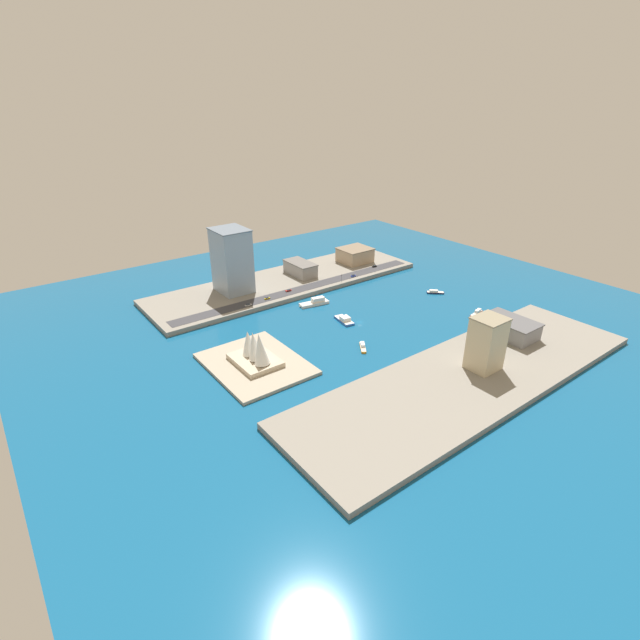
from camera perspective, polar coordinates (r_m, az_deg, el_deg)
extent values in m
plane|color=#145684|center=(344.18, 4.78, -0.27)|extent=(440.00, 440.00, 0.00)
cube|color=gray|center=(288.59, 17.45, -6.55)|extent=(70.00, 240.00, 3.54)
cube|color=gray|center=(413.24, -3.99, 4.56)|extent=(70.00, 240.00, 3.54)
cube|color=#A89E89|center=(292.40, -7.73, -5.22)|extent=(65.43, 52.45, 2.00)
cube|color=#38383D|center=(393.90, -2.07, 3.81)|extent=(11.86, 228.00, 0.15)
cube|color=silver|center=(371.32, -0.71, 2.00)|extent=(10.95, 24.12, 2.08)
cone|color=silver|center=(366.46, -2.41, 1.64)|extent=(2.16, 2.16, 1.88)
cube|color=white|center=(371.61, -0.25, 2.48)|extent=(6.02, 10.82, 3.40)
cube|color=beige|center=(370.88, -0.71, 2.15)|extent=(10.51, 23.16, 0.10)
cube|color=blue|center=(344.59, 2.91, -0.04)|extent=(19.06, 9.90, 1.50)
cone|color=blue|center=(351.98, 2.12, 0.55)|extent=(1.55, 1.55, 1.35)
cube|color=white|center=(342.68, 3.02, 0.19)|extent=(7.38, 6.90, 2.70)
cube|color=beige|center=(344.25, 2.91, 0.08)|extent=(18.30, 9.50, 0.10)
cube|color=red|center=(373.41, 18.21, 0.72)|extent=(5.93, 15.48, 1.35)
cone|color=red|center=(366.68, 17.68, 0.34)|extent=(1.43, 1.43, 1.22)
cube|color=white|center=(374.79, 18.40, 1.07)|extent=(3.65, 6.67, 1.97)
cube|color=beige|center=(373.12, 18.23, 0.82)|extent=(5.70, 14.86, 0.10)
cube|color=#1E284C|center=(404.42, 13.65, 3.21)|extent=(12.19, 12.92, 1.21)
cone|color=#1E284C|center=(405.61, 14.66, 3.16)|extent=(1.53, 1.53, 1.09)
cube|color=white|center=(403.66, 13.45, 3.41)|extent=(6.63, 6.94, 1.65)
cube|color=beige|center=(404.18, 13.66, 3.30)|extent=(11.70, 12.40, 0.10)
cube|color=orange|center=(309.26, 5.15, -3.32)|extent=(12.87, 10.38, 1.26)
cone|color=orange|center=(303.10, 5.30, -3.97)|extent=(1.58, 1.58, 1.14)
cube|color=white|center=(310.00, 5.12, -2.92)|extent=(6.06, 5.29, 1.84)
cube|color=beige|center=(308.93, 5.15, -3.21)|extent=(12.36, 9.96, 0.10)
cube|color=#C6B793|center=(289.22, 19.29, -2.75)|extent=(15.73, 17.35, 31.59)
cube|color=gray|center=(282.30, 19.76, 0.15)|extent=(16.35, 18.04, 0.80)
cube|color=#8C9EB2|center=(387.05, -10.50, 6.95)|extent=(28.24, 24.20, 50.38)
cube|color=slate|center=(379.84, -10.81, 10.61)|extent=(29.37, 25.16, 0.80)
cube|color=gray|center=(423.52, -2.37, 6.15)|extent=(30.77, 16.16, 10.67)
cube|color=slate|center=(421.65, -2.39, 6.89)|extent=(32.00, 16.81, 0.80)
cube|color=gray|center=(339.00, 21.75, -0.90)|extent=(33.79, 21.31, 10.65)
cube|color=#59595C|center=(336.66, 21.91, -0.02)|extent=(35.14, 22.16, 0.80)
cube|color=tan|center=(457.82, 4.20, 7.73)|extent=(24.91, 27.70, 12.52)
cube|color=#7C6B55|center=(455.83, 4.23, 8.53)|extent=(25.91, 28.80, 0.80)
cylinder|color=black|center=(376.04, -6.19, 2.65)|extent=(0.26, 0.64, 0.64)
cylinder|color=black|center=(374.86, -6.07, 2.58)|extent=(0.26, 0.64, 0.64)
cylinder|color=black|center=(374.54, -6.60, 2.53)|extent=(0.26, 0.64, 0.64)
cylinder|color=black|center=(373.35, -6.48, 2.46)|extent=(0.26, 0.64, 0.64)
cube|color=yellow|center=(374.59, -6.34, 2.59)|extent=(1.76, 4.57, 0.73)
cube|color=#262D38|center=(374.24, -6.37, 2.67)|extent=(1.53, 2.57, 0.51)
cylinder|color=black|center=(421.96, 4.10, 5.33)|extent=(0.27, 0.65, 0.64)
cylinder|color=black|center=(420.84, 4.25, 5.27)|extent=(0.27, 0.65, 0.64)
cylinder|color=black|center=(419.91, 3.77, 5.24)|extent=(0.27, 0.65, 0.64)
cylinder|color=black|center=(418.79, 3.92, 5.18)|extent=(0.27, 0.65, 0.64)
cube|color=blue|center=(420.25, 4.01, 5.30)|extent=(1.94, 4.64, 0.89)
cube|color=#262D38|center=(419.85, 3.99, 5.39)|extent=(1.67, 2.61, 0.60)
cylinder|color=black|center=(365.84, -8.40, 1.84)|extent=(0.26, 0.64, 0.64)
cylinder|color=black|center=(364.44, -8.27, 1.76)|extent=(0.26, 0.64, 0.64)
cylinder|color=black|center=(364.34, -8.89, 1.71)|extent=(0.26, 0.64, 0.64)
cylinder|color=black|center=(362.94, -8.76, 1.62)|extent=(0.26, 0.64, 0.64)
cube|color=#B7B7BC|center=(364.28, -8.58, 1.77)|extent=(1.97, 5.17, 0.75)
cube|color=#262D38|center=(363.89, -8.62, 1.86)|extent=(1.72, 2.90, 0.65)
cylinder|color=black|center=(444.79, 6.45, 6.31)|extent=(0.28, 0.65, 0.64)
cylinder|color=black|center=(445.95, 6.31, 6.37)|extent=(0.28, 0.65, 0.64)
cylinder|color=black|center=(446.79, 6.76, 6.38)|extent=(0.28, 0.65, 0.64)
cylinder|color=black|center=(447.94, 6.63, 6.44)|extent=(0.28, 0.65, 0.64)
cube|color=black|center=(446.28, 6.54, 6.41)|extent=(2.02, 4.65, 0.75)
cube|color=#262D38|center=(446.19, 6.57, 6.50)|extent=(1.71, 2.63, 0.64)
cylinder|color=black|center=(386.80, -3.94, 3.41)|extent=(0.25, 0.64, 0.64)
cylinder|color=black|center=(388.19, -4.09, 3.49)|extent=(0.25, 0.64, 0.64)
cylinder|color=black|center=(388.54, -3.52, 3.53)|extent=(0.25, 0.64, 0.64)
cylinder|color=black|center=(389.93, -3.67, 3.61)|extent=(0.25, 0.64, 0.64)
cube|color=red|center=(388.26, -3.81, 3.54)|extent=(2.02, 4.90, 0.73)
cube|color=#262D38|center=(388.16, -3.78, 3.63)|extent=(1.76, 2.75, 0.47)
cylinder|color=black|center=(407.56, 2.61, 4.97)|extent=(0.18, 0.18, 5.50)
cube|color=black|center=(406.43, 2.62, 5.40)|extent=(0.36, 0.36, 1.00)
sphere|color=red|center=(406.31, 2.62, 5.44)|extent=(0.24, 0.24, 0.24)
sphere|color=yellow|center=(406.43, 2.62, 5.40)|extent=(0.24, 0.24, 0.24)
sphere|color=green|center=(406.55, 2.61, 5.35)|extent=(0.24, 0.24, 0.24)
cube|color=#BCAD93|center=(291.14, -7.76, -4.80)|extent=(30.69, 23.54, 3.00)
cone|color=white|center=(280.22, -7.16, -3.46)|extent=(12.03, 9.41, 20.14)
cone|color=white|center=(286.26, -7.88, -3.07)|extent=(11.91, 8.99, 18.30)
cone|color=white|center=(292.13, -8.54, -2.72)|extent=(11.32, 9.57, 15.99)
cylinder|color=brown|center=(331.11, 20.17, -1.93)|extent=(0.50, 0.50, 3.67)
sphere|color=#2D7233|center=(329.46, 20.27, -1.34)|extent=(4.97, 4.97, 4.97)
cylinder|color=brown|center=(322.30, 20.18, -2.81)|extent=(0.50, 0.50, 2.63)
sphere|color=#2D7233|center=(320.58, 20.28, -2.20)|extent=(6.42, 6.42, 6.42)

